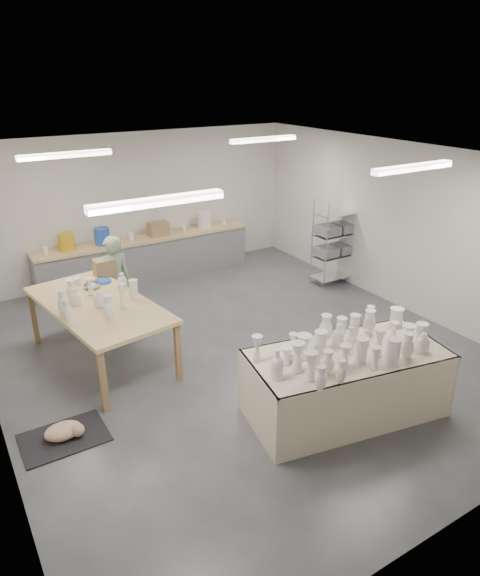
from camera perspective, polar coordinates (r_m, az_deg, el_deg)
room at (r=7.43m, az=-1.45°, el=6.96°), size 8.00×8.02×3.00m
back_counter at (r=11.06m, az=-10.38°, el=3.49°), size 4.60×0.60×1.24m
wire_shelf at (r=10.67m, az=10.52°, el=5.21°), size 0.88×0.48×1.80m
drying_table at (r=6.76m, az=11.64°, el=-10.03°), size 2.66×1.62×1.25m
work_table at (r=7.90m, az=-15.56°, el=-1.44°), size 1.66×2.74×1.34m
rug at (r=6.82m, az=-18.95°, el=-15.45°), size 1.00×0.70×0.02m
cat at (r=6.74m, az=-18.86°, el=-14.76°), size 0.51×0.41×0.19m
potter at (r=8.94m, az=-13.77°, el=0.69°), size 0.63×0.45×1.63m
red_stool at (r=9.39m, az=-14.00°, el=-1.76°), size 0.36×0.36×0.32m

